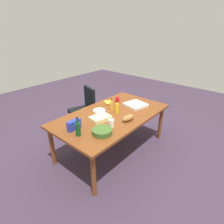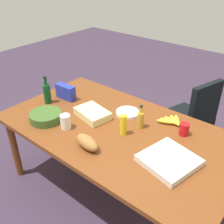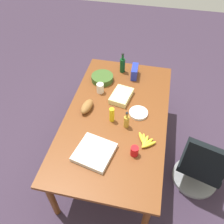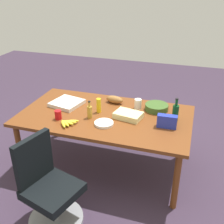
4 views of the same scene
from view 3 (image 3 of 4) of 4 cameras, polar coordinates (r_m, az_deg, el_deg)
ground_plane at (r=3.35m, az=0.93°, el=-9.54°), size 10.00×10.00×0.00m
conference_table at (r=2.80m, az=1.10°, el=-1.62°), size 2.09×1.17×0.76m
office_chair at (r=2.99m, az=20.59°, el=-12.35°), size 0.60×0.59×0.95m
chip_bag_blue at (r=3.26m, az=5.47°, el=9.67°), size 0.22×0.09×0.15m
mayo_jar at (r=3.00m, az=-2.87°, el=5.78°), size 0.11×0.11×0.13m
sheet_cake at (r=2.93m, az=2.32°, el=3.90°), size 0.36×0.28×0.07m
pizza_box at (r=2.41m, az=-4.29°, el=-9.67°), size 0.43×0.43×0.05m
red_solo_cup at (r=2.38m, az=5.46°, el=-9.38°), size 0.10×0.10×0.11m
paper_plate_stack at (r=2.77m, az=6.42°, el=-0.23°), size 0.25×0.25×0.03m
banana_bunch at (r=2.50m, az=8.07°, el=-7.05°), size 0.21×0.22×0.04m
bread_loaf at (r=2.79m, az=-6.08°, el=1.34°), size 0.25×0.15×0.10m
wine_bottle at (r=3.31m, az=2.54°, el=11.32°), size 0.08×0.08×0.29m
salad_bowl at (r=3.20m, az=-2.35°, el=8.21°), size 0.37×0.37×0.08m
dressing_bottle at (r=2.58m, az=3.51°, el=-2.25°), size 0.07×0.07×0.22m
mustard_bottle at (r=2.63m, az=-0.04°, el=-0.69°), size 0.06×0.06×0.18m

